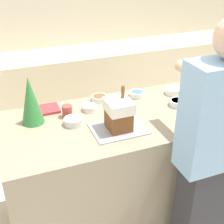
% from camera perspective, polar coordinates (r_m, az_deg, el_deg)
% --- Properties ---
extents(ground_plane, '(12.00, 12.00, 0.00)m').
position_cam_1_polar(ground_plane, '(2.85, 0.16, -17.73)').
color(ground_plane, beige).
extents(wall_back, '(8.00, 0.05, 2.60)m').
position_cam_1_polar(wall_back, '(4.02, -11.10, 17.25)').
color(wall_back, beige).
rests_on(wall_back, ground_plane).
extents(back_cabinet_block, '(6.00, 0.60, 0.89)m').
position_cam_1_polar(back_cabinet_block, '(3.97, -9.01, 4.28)').
color(back_cabinet_block, beige).
rests_on(back_cabinet_block, ground_plane).
extents(kitchen_island, '(1.62, 0.83, 0.93)m').
position_cam_1_polar(kitchen_island, '(2.53, 0.17, -10.46)').
color(kitchen_island, gray).
rests_on(kitchen_island, ground_plane).
extents(baking_tray, '(0.37, 0.28, 0.01)m').
position_cam_1_polar(baking_tray, '(2.15, 1.19, -3.07)').
color(baking_tray, '#9E9EA8').
rests_on(baking_tray, kitchen_island).
extents(gingerbread_house, '(0.17, 0.19, 0.30)m').
position_cam_1_polar(gingerbread_house, '(2.09, 1.23, -0.33)').
color(gingerbread_house, brown).
rests_on(gingerbread_house, baking_tray).
extents(decorative_tree, '(0.16, 0.16, 0.35)m').
position_cam_1_polar(decorative_tree, '(2.22, -14.65, 2.05)').
color(decorative_tree, '#33843D').
rests_on(decorative_tree, kitchen_island).
extents(candy_bowl_near_tray_right, '(0.12, 0.12, 0.05)m').
position_cam_1_polar(candy_bowl_near_tray_right, '(2.64, 14.05, 3.03)').
color(candy_bowl_near_tray_right, white).
rests_on(candy_bowl_near_tray_right, kitchen_island).
extents(candy_bowl_beside_tree, '(0.13, 0.13, 0.04)m').
position_cam_1_polar(candy_bowl_beside_tree, '(2.53, -2.34, 2.58)').
color(candy_bowl_beside_tree, white).
rests_on(candy_bowl_beside_tree, kitchen_island).
extents(candy_bowl_far_right, '(0.13, 0.13, 0.05)m').
position_cam_1_polar(candy_bowl_far_right, '(2.21, -7.12, -1.65)').
color(candy_bowl_far_right, silver).
rests_on(candy_bowl_far_right, kitchen_island).
extents(candy_bowl_near_tray_left, '(0.13, 0.13, 0.05)m').
position_cam_1_polar(candy_bowl_near_tray_left, '(2.50, 11.93, 1.71)').
color(candy_bowl_near_tray_left, white).
rests_on(candy_bowl_near_tray_left, kitchen_island).
extents(candy_bowl_center_rear, '(0.13, 0.13, 0.05)m').
position_cam_1_polar(candy_bowl_center_rear, '(2.68, 11.21, 3.81)').
color(candy_bowl_center_rear, white).
rests_on(candy_bowl_center_rear, kitchen_island).
extents(candy_bowl_behind_tray, '(0.12, 0.12, 0.05)m').
position_cam_1_polar(candy_bowl_behind_tray, '(2.59, 4.59, 3.32)').
color(candy_bowl_behind_tray, white).
rests_on(candy_bowl_behind_tray, kitchen_island).
extents(candy_bowl_far_left, '(0.11, 0.11, 0.04)m').
position_cam_1_polar(candy_bowl_far_left, '(2.38, -4.10, 0.81)').
color(candy_bowl_far_left, white).
rests_on(candy_bowl_far_left, kitchen_island).
extents(cookbook, '(0.17, 0.16, 0.02)m').
position_cam_1_polar(cookbook, '(2.43, -11.65, 0.50)').
color(cookbook, '#B23338').
rests_on(cookbook, kitchen_island).
extents(mug, '(0.07, 0.07, 0.09)m').
position_cam_1_polar(mug, '(2.30, -8.20, 0.13)').
color(mug, '#B24238').
rests_on(mug, kitchen_island).
extents(person, '(0.46, 0.58, 1.76)m').
position_cam_1_polar(person, '(2.04, 17.91, -7.56)').
color(person, '#333338').
rests_on(person, ground_plane).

